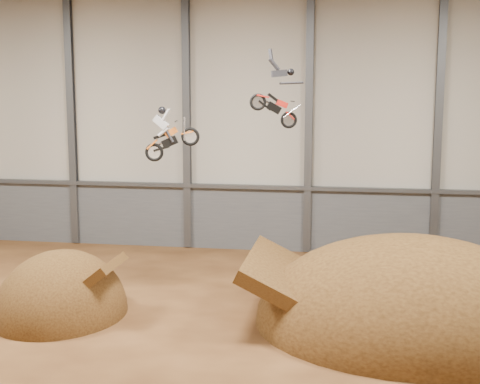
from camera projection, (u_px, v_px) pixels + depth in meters
name	position (u px, v px, depth m)	size (l,w,h in m)	color
floor	(181.00, 353.00, 22.71)	(40.00, 40.00, 0.00)	#492913
back_wall	(247.00, 123.00, 36.24)	(40.00, 0.10, 14.00)	#BDB6A8
lower_band_back	(247.00, 218.00, 36.96)	(39.80, 0.18, 3.50)	#54575C
steel_rail	(247.00, 187.00, 36.53)	(39.80, 0.35, 0.20)	#47494F
steel_column_1	(72.00, 122.00, 37.63)	(0.40, 0.36, 13.90)	#47494F
steel_column_2	(187.00, 123.00, 36.57)	(0.40, 0.36, 13.90)	#47494F
steel_column_3	(309.00, 124.00, 35.51)	(0.40, 0.36, 13.90)	#47494F
steel_column_4	(438.00, 125.00, 34.45)	(0.40, 0.36, 13.90)	#47494F
takeoff_ramp	(62.00, 314.00, 26.60)	(5.15, 5.94, 5.15)	#38220E
landing_ramp	(409.00, 325.00, 25.40)	(11.78, 10.42, 6.79)	#38220E
fmx_rider_a	(176.00, 127.00, 27.17)	(2.35, 0.89, 2.13)	orange
fmx_rider_b	(270.00, 88.00, 25.22)	(2.66, 0.76, 2.28)	red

